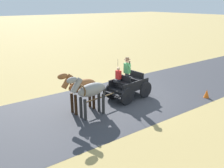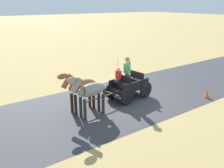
# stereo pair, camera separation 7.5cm
# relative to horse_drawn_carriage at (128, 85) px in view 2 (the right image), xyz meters

# --- Properties ---
(ground_plane) EXTENTS (200.00, 200.00, 0.00)m
(ground_plane) POSITION_rel_horse_drawn_carriage_xyz_m (-0.04, -0.25, -0.82)
(ground_plane) COLOR tan
(road_surface) EXTENTS (6.36, 160.00, 0.01)m
(road_surface) POSITION_rel_horse_drawn_carriage_xyz_m (-0.04, -0.25, -0.81)
(road_surface) COLOR #38383D
(road_surface) RESTS_ON ground
(horse_drawn_carriage) EXTENTS (1.69, 4.51, 2.50)m
(horse_drawn_carriage) POSITION_rel_horse_drawn_carriage_xyz_m (0.00, 0.00, 0.00)
(horse_drawn_carriage) COLOR black
(horse_drawn_carriage) RESTS_ON ground
(horse_near_side) EXTENTS (0.68, 2.14, 2.21)m
(horse_near_side) POSITION_rel_horse_drawn_carriage_xyz_m (-0.75, 2.96, 0.51)
(horse_near_side) COLOR gray
(horse_near_side) RESTS_ON ground
(horse_off_side) EXTENTS (0.68, 2.14, 2.21)m
(horse_off_side) POSITION_rel_horse_drawn_carriage_xyz_m (0.02, 3.05, 0.51)
(horse_off_side) COLOR brown
(horse_off_side) RESTS_ON ground
(traffic_cone) EXTENTS (0.32, 0.32, 0.50)m
(traffic_cone) POSITION_rel_horse_drawn_carriage_xyz_m (-2.65, -3.85, -0.57)
(traffic_cone) COLOR orange
(traffic_cone) RESTS_ON ground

